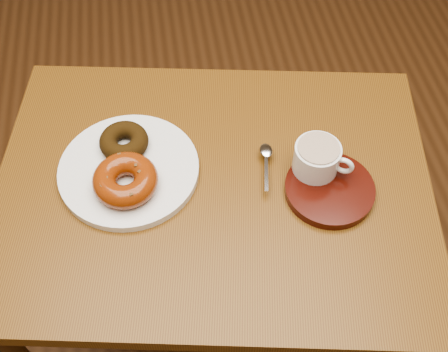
{
  "coord_description": "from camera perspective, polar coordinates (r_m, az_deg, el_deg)",
  "views": [
    {
      "loc": [
        -0.13,
        -0.37,
        1.57
      ],
      "look_at": [
        -0.04,
        0.21,
        0.76
      ],
      "focal_mm": 45.0,
      "sensor_mm": 36.0,
      "label": 1
    }
  ],
  "objects": [
    {
      "name": "saucer",
      "position": [
        1.01,
        10.67,
        -1.34
      ],
      "size": [
        0.17,
        0.17,
        0.02
      ],
      "primitive_type": "cylinder",
      "rotation": [
        0.0,
        0.0,
        -0.07
      ],
      "color": "#350C07",
      "rests_on": "cafe_table"
    },
    {
      "name": "teaspoon",
      "position": [
        1.03,
        4.3,
        2.17
      ],
      "size": [
        0.03,
        0.11,
        0.01
      ],
      "rotation": [
        0.0,
        0.0,
        -0.18
      ],
      "color": "silver",
      "rests_on": "saucer"
    },
    {
      "name": "donut_plate",
      "position": [
        1.04,
        -9.63,
        0.63
      ],
      "size": [
        0.34,
        0.34,
        0.02
      ],
      "primitive_type": "cylinder",
      "rotation": [
        0.0,
        0.0,
        -0.46
      ],
      "color": "white",
      "rests_on": "cafe_table"
    },
    {
      "name": "cafe_table",
      "position": [
        1.11,
        -1.02,
        -4.3
      ],
      "size": [
        0.88,
        0.72,
        0.74
      ],
      "rotation": [
        0.0,
        0.0,
        -0.18
      ],
      "color": "brown",
      "rests_on": "ground"
    },
    {
      "name": "donut_caramel",
      "position": [
        0.99,
        -9.99,
        -0.41
      ],
      "size": [
        0.13,
        0.13,
        0.04
      ],
      "rotation": [
        0.0,
        0.0,
        -0.14
      ],
      "color": "maroon",
      "rests_on": "donut_plate"
    },
    {
      "name": "coffee_cup",
      "position": [
        1.01,
        9.48,
        1.82
      ],
      "size": [
        0.1,
        0.08,
        0.06
      ],
      "rotation": [
        0.0,
        0.0,
        -0.54
      ],
      "color": "white",
      "rests_on": "saucer"
    },
    {
      "name": "donut_cinnamon",
      "position": [
        1.05,
        -10.13,
        3.48
      ],
      "size": [
        0.13,
        0.13,
        0.03
      ],
      "primitive_type": "torus",
      "rotation": [
        0.0,
        0.0,
        -0.59
      ],
      "color": "black",
      "rests_on": "donut_plate"
    }
  ]
}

